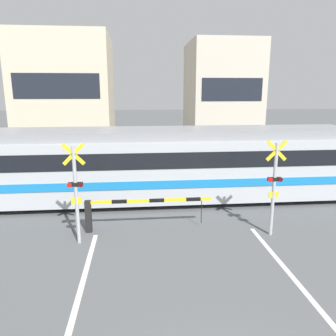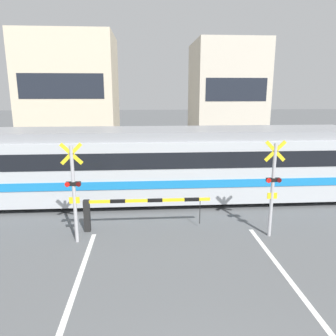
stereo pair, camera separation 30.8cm
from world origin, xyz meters
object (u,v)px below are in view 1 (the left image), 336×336
(crossing_barrier_far, at_px, (194,166))
(pedestrian, at_px, (161,156))
(crossing_barrier_near, at_px, (123,208))
(crossing_signal_right, at_px, (274,184))
(commuter_train, at_px, (113,164))
(crossing_signal_left, at_px, (76,189))

(crossing_barrier_far, height_order, pedestrian, pedestrian)
(crossing_barrier_near, xyz_separation_m, crossing_signal_right, (4.89, -0.80, 0.94))
(commuter_train, relative_size, crossing_barrier_near, 4.83)
(commuter_train, relative_size, crossing_signal_left, 6.52)
(crossing_signal_left, bearing_deg, crossing_barrier_far, 54.69)
(crossing_barrier_near, xyz_separation_m, crossing_signal_left, (-1.37, -0.80, 0.94))
(crossing_barrier_far, bearing_deg, crossing_signal_right, -78.80)
(crossing_signal_right, height_order, pedestrian, crossing_signal_right)
(commuter_train, distance_m, crossing_barrier_far, 5.09)
(crossing_barrier_near, relative_size, pedestrian, 2.65)
(crossing_signal_right, distance_m, pedestrian, 9.53)
(crossing_barrier_far, xyz_separation_m, crossing_signal_right, (1.37, -6.90, 0.94))
(crossing_signal_left, bearing_deg, pedestrian, 70.06)
(commuter_train, bearing_deg, crossing_signal_left, -102.01)
(crossing_barrier_near, height_order, crossing_barrier_far, same)
(commuter_train, distance_m, crossing_signal_left, 4.03)
(crossing_barrier_far, relative_size, crossing_signal_right, 1.35)
(crossing_signal_left, relative_size, pedestrian, 1.97)
(crossing_barrier_near, relative_size, crossing_barrier_far, 1.00)
(crossing_barrier_far, xyz_separation_m, crossing_signal_left, (-4.89, -6.90, 0.94))
(crossing_barrier_far, bearing_deg, commuter_train, -143.83)
(crossing_barrier_far, xyz_separation_m, pedestrian, (-1.62, 2.11, 0.11))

